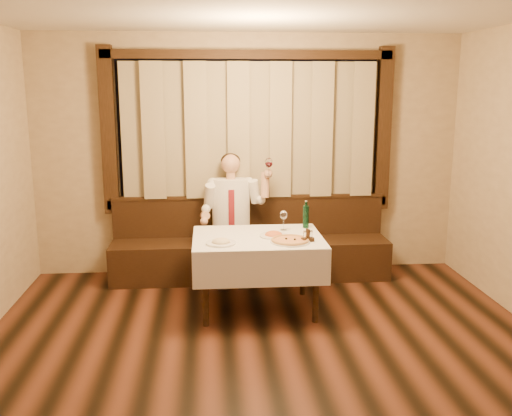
{
  "coord_description": "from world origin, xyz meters",
  "views": [
    {
      "loc": [
        -0.47,
        -3.69,
        2.21
      ],
      "look_at": [
        0.0,
        1.9,
        1.0
      ],
      "focal_mm": 40.0,
      "sensor_mm": 36.0,
      "label": 1
    }
  ],
  "objects": [
    {
      "name": "table_wine_glass",
      "position": [
        0.28,
        1.92,
        0.91
      ],
      "size": [
        0.08,
        0.08,
        0.21
      ],
      "rotation": [
        0.0,
        0.0,
        -0.12
      ],
      "color": "white",
      "rests_on": "dining_table"
    },
    {
      "name": "dining_table",
      "position": [
        0.0,
        1.7,
        0.65
      ],
      "size": [
        1.27,
        0.97,
        0.76
      ],
      "color": "black",
      "rests_on": "ground"
    },
    {
      "name": "green_bottle",
      "position": [
        0.53,
        2.01,
        0.88
      ],
      "size": [
        0.06,
        0.06,
        0.29
      ],
      "rotation": [
        0.0,
        0.0,
        -0.24
      ],
      "color": "#0D3D22",
      "rests_on": "dining_table"
    },
    {
      "name": "banquette",
      "position": [
        0.0,
        2.72,
        0.31
      ],
      "size": [
        3.2,
        0.61,
        0.94
      ],
      "color": "black",
      "rests_on": "ground"
    },
    {
      "name": "pizza",
      "position": [
        0.29,
        1.47,
        0.77
      ],
      "size": [
        0.38,
        0.38,
        0.04
      ],
      "rotation": [
        0.0,
        0.0,
        0.34
      ],
      "color": "white",
      "rests_on": "dining_table"
    },
    {
      "name": "seated_man",
      "position": [
        -0.21,
        2.63,
        0.84
      ],
      "size": [
        0.81,
        0.61,
        1.46
      ],
      "color": "black",
      "rests_on": "ground"
    },
    {
      "name": "pasta_red",
      "position": [
        0.16,
        1.69,
        0.79
      ],
      "size": [
        0.28,
        0.28,
        0.1
      ],
      "rotation": [
        0.0,
        0.0,
        0.18
      ],
      "color": "white",
      "rests_on": "dining_table"
    },
    {
      "name": "room",
      "position": [
        -0.0,
        0.97,
        1.5
      ],
      "size": [
        5.01,
        6.01,
        2.81
      ],
      "color": "black",
      "rests_on": "ground"
    },
    {
      "name": "pasta_cream",
      "position": [
        -0.37,
        1.46,
        0.8
      ],
      "size": [
        0.28,
        0.28,
        0.1
      ],
      "rotation": [
        0.0,
        0.0,
        0.16
      ],
      "color": "white",
      "rests_on": "dining_table"
    },
    {
      "name": "cruet_caddy",
      "position": [
        0.46,
        1.48,
        0.8
      ],
      "size": [
        0.13,
        0.09,
        0.12
      ],
      "rotation": [
        0.0,
        0.0,
        0.31
      ],
      "color": "black",
      "rests_on": "dining_table"
    }
  ]
}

